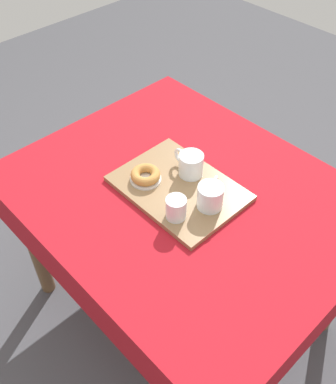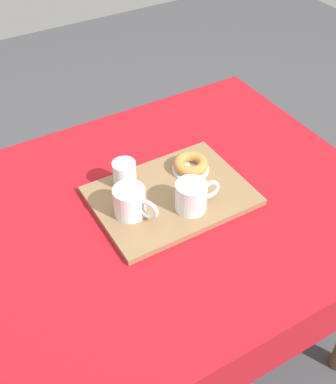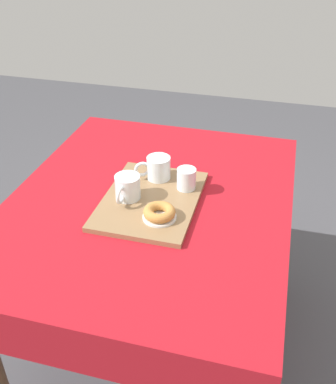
% 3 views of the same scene
% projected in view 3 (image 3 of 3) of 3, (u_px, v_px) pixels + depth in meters
% --- Properties ---
extents(ground_plane, '(6.00, 6.00, 0.00)m').
position_uv_depth(ground_plane, '(154.00, 339.00, 2.00)').
color(ground_plane, '#47474C').
extents(dining_table, '(1.21, 0.98, 0.76)m').
position_uv_depth(dining_table, '(151.00, 222.00, 1.64)').
color(dining_table, '#A8141E').
rests_on(dining_table, ground).
extents(serving_tray, '(0.44, 0.32, 0.02)m').
position_uv_depth(serving_tray, '(151.00, 200.00, 1.56)').
color(serving_tray, olive).
rests_on(serving_tray, dining_table).
extents(tea_mug_left, '(0.13, 0.09, 0.08)m').
position_uv_depth(tea_mug_left, '(127.00, 188.00, 1.53)').
color(tea_mug_left, white).
rests_on(tea_mug_left, serving_tray).
extents(tea_mug_right, '(0.09, 0.12, 0.08)m').
position_uv_depth(tea_mug_right, '(157.00, 168.00, 1.65)').
color(tea_mug_right, white).
rests_on(tea_mug_right, serving_tray).
extents(water_glass_near, '(0.07, 0.07, 0.08)m').
position_uv_depth(water_glass_near, '(186.00, 180.00, 1.59)').
color(water_glass_near, white).
rests_on(water_glass_near, serving_tray).
extents(donut_plate_left, '(0.11, 0.11, 0.01)m').
position_uv_depth(donut_plate_left, '(159.00, 217.00, 1.46)').
color(donut_plate_left, white).
rests_on(donut_plate_left, serving_tray).
extents(sugar_donut_left, '(0.11, 0.11, 0.03)m').
position_uv_depth(sugar_donut_left, '(159.00, 212.00, 1.44)').
color(sugar_donut_left, '#BC7F3D').
rests_on(sugar_donut_left, donut_plate_left).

